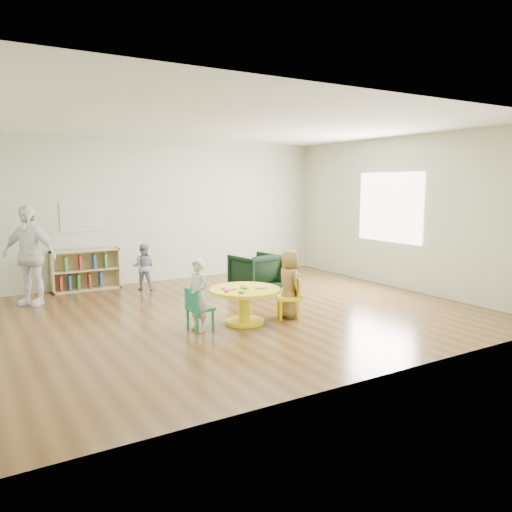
# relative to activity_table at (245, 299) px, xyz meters

# --- Properties ---
(room) EXTENTS (7.10, 7.00, 2.80)m
(room) POSITION_rel_activity_table_xyz_m (0.21, 0.59, 1.55)
(room) COLOR brown
(room) RESTS_ON ground
(activity_table) EXTENTS (0.99, 0.99, 0.54)m
(activity_table) POSITION_rel_activity_table_xyz_m (0.00, 0.00, 0.00)
(activity_table) COLOR yellow
(activity_table) RESTS_ON ground
(kid_chair_left) EXTENTS (0.34, 0.34, 0.57)m
(kid_chair_left) POSITION_rel_activity_table_xyz_m (-0.71, 0.04, -0.04)
(kid_chair_left) COLOR #178262
(kid_chair_left) RESTS_ON ground
(kid_chair_right) EXTENTS (0.43, 0.43, 0.60)m
(kid_chair_right) POSITION_rel_activity_table_xyz_m (0.71, -0.12, -0.02)
(kid_chair_right) COLOR yellow
(kid_chair_right) RESTS_ON ground
(bookshelf) EXTENTS (1.20, 0.30, 0.75)m
(bookshelf) POSITION_rel_activity_table_xyz_m (-1.42, 3.45, 0.02)
(bookshelf) COLOR tan
(bookshelf) RESTS_ON ground
(alphabet_poster) EXTENTS (0.74, 0.01, 0.54)m
(alphabet_poster) POSITION_rel_activity_table_xyz_m (-1.41, 3.57, 1.01)
(alphabet_poster) COLOR silver
(alphabet_poster) RESTS_ON ground
(armchair) EXTENTS (0.84, 0.86, 0.69)m
(armchair) POSITION_rel_activity_table_xyz_m (1.21, 1.73, 0.00)
(armchair) COLOR black
(armchair) RESTS_ON ground
(child_left) EXTENTS (0.33, 0.41, 0.97)m
(child_left) POSITION_rel_activity_table_xyz_m (-0.72, -0.01, 0.14)
(child_left) COLOR silver
(child_left) RESTS_ON ground
(child_right) EXTENTS (0.36, 0.52, 1.00)m
(child_right) POSITION_rel_activity_table_xyz_m (0.71, -0.07, 0.16)
(child_right) COLOR gold
(child_right) RESTS_ON ground
(toddler) EXTENTS (0.53, 0.50, 0.86)m
(toddler) POSITION_rel_activity_table_xyz_m (-0.49, 2.90, 0.09)
(toddler) COLOR #1A1E43
(toddler) RESTS_ON ground
(adult_caretaker) EXTENTS (0.96, 0.94, 1.61)m
(adult_caretaker) POSITION_rel_activity_table_xyz_m (-2.42, 2.72, 0.46)
(adult_caretaker) COLOR white
(adult_caretaker) RESTS_ON ground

